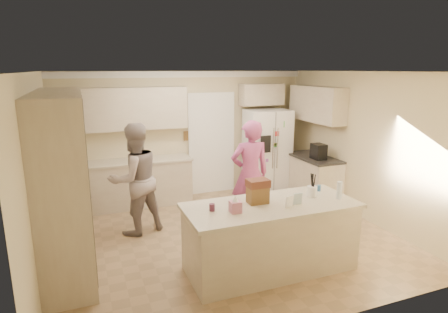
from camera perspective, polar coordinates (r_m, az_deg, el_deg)
name	(u,v)px	position (r m, az deg, el deg)	size (l,w,h in m)	color
floor	(226,238)	(6.15, 0.31, -12.29)	(5.20, 4.60, 0.02)	#967956
ceiling	(226,71)	(5.55, 0.35, 12.92)	(5.20, 4.60, 0.02)	white
wall_back	(186,135)	(7.86, -5.85, 3.35)	(5.20, 0.02, 2.60)	beige
wall_front	(313,211)	(3.75, 13.48, -8.08)	(5.20, 0.02, 2.60)	beige
wall_left	(37,176)	(5.37, -26.61, -2.67)	(0.02, 4.60, 2.60)	beige
wall_right	(363,146)	(7.07, 20.42, 1.47)	(0.02, 4.60, 2.60)	beige
crown_back	(185,74)	(7.70, -5.97, 12.34)	(5.20, 0.08, 0.12)	white
pantry_bank	(64,179)	(5.57, -23.14, -3.12)	(0.60, 2.60, 2.35)	beige
back_base_cab	(134,184)	(7.55, -13.53, -4.10)	(2.20, 0.60, 0.88)	beige
back_countertop	(133,161)	(7.42, -13.71, -0.72)	(2.24, 0.63, 0.04)	beige
back_upper_cab	(129,109)	(7.38, -14.27, 7.07)	(2.20, 0.35, 0.80)	beige
doorway_opening	(211,145)	(8.04, -1.97, 1.81)	(0.90, 0.06, 2.10)	black
doorway_casing	(212,145)	(8.01, -1.89, 1.77)	(1.02, 0.03, 2.22)	white
wall_frame_upper	(187,123)	(7.79, -5.67, 5.12)	(0.15, 0.02, 0.20)	brown
wall_frame_lower	(187,136)	(7.83, -5.63, 3.17)	(0.15, 0.02, 0.20)	brown
refrigerator	(267,152)	(8.09, 6.52, 0.73)	(0.90, 0.70, 1.80)	white
fridge_seam	(275,155)	(7.79, 7.73, 0.20)	(0.01, 0.02, 1.78)	gray
fridge_dispenser	(266,144)	(7.63, 6.37, 1.88)	(0.22, 0.03, 0.35)	black
fridge_handle_l	(273,148)	(7.72, 7.49, 1.23)	(0.02, 0.02, 0.85)	silver
fridge_handle_r	(277,148)	(7.77, 8.14, 1.28)	(0.02, 0.02, 0.85)	silver
over_fridge_cab	(261,95)	(8.18, 5.73, 9.38)	(0.95, 0.35, 0.45)	beige
right_base_cab	(313,179)	(7.85, 13.41, -3.42)	(0.60, 1.20, 0.88)	beige
right_countertop	(314,158)	(7.73, 13.53, -0.16)	(0.63, 1.24, 0.04)	#2D2B28
right_upper_cab	(317,104)	(7.80, 13.94, 7.77)	(0.35, 1.50, 0.70)	beige
coffee_maker	(319,151)	(7.51, 14.21, 0.75)	(0.22, 0.28, 0.30)	black
island_base	(270,238)	(5.13, 7.06, -12.26)	(2.20, 0.90, 0.88)	beige
island_top	(271,206)	(4.95, 7.21, -7.45)	(2.28, 0.96, 0.05)	beige
utensil_crock	(312,192)	(5.28, 13.23, -5.21)	(0.13, 0.13, 0.15)	white
tissue_box	(235,207)	(4.61, 1.75, -7.68)	(0.13, 0.13, 0.14)	#C2718E
tissue_plume	(235,198)	(4.57, 1.75, -6.39)	(0.08, 0.08, 0.08)	white
dollhouse_body	(258,195)	(4.93, 5.15, -5.85)	(0.26, 0.18, 0.22)	brown
dollhouse_roof	(258,183)	(4.88, 5.19, -4.07)	(0.28, 0.20, 0.10)	#592D1E
jam_jar	(212,207)	(4.67, -1.84, -7.75)	(0.07, 0.07, 0.09)	#59263F
greeting_card_a	(290,202)	(4.83, 9.95, -6.78)	(0.12, 0.01, 0.16)	white
greeting_card_b	(298,199)	(4.94, 11.15, -6.36)	(0.12, 0.01, 0.16)	silver
water_bottle	(339,190)	(5.29, 17.17, -4.93)	(0.07, 0.07, 0.24)	silver
shaker_salt	(315,189)	(5.52, 13.69, -4.77)	(0.05, 0.05, 0.09)	#447DB7
shaker_pepper	(319,188)	(5.56, 14.28, -4.68)	(0.05, 0.05, 0.09)	#447DB7
teen_boy	(135,179)	(6.19, -13.43, -3.37)	(0.88, 0.69, 1.82)	#9A9591
teen_girl	(250,174)	(6.30, 3.97, -2.69)	(0.67, 0.44, 1.83)	#B24B98
fridge_magnets	(275,155)	(7.78, 7.76, 0.19)	(0.76, 0.02, 1.44)	tan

